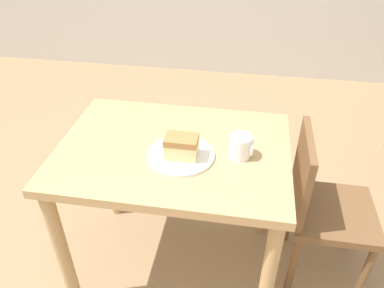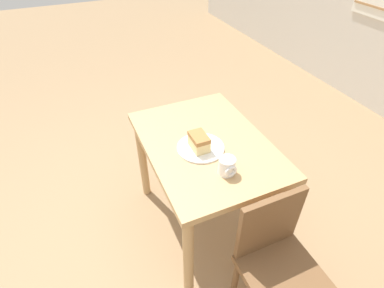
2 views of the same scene
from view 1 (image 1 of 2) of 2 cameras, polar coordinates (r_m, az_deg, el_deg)
The scene contains 5 objects.
dining_table_near at distance 1.67m, azimuth -2.78°, elevation -3.93°, with size 0.99×0.71×0.76m.
chair_near_window at distance 1.88m, azimuth 19.12°, elevation -8.75°, with size 0.39×0.39×0.81m.
plate at distance 1.54m, azimuth -1.70°, elevation -1.68°, with size 0.28×0.28×0.01m.
cake_slice at distance 1.50m, azimuth -1.61°, elevation -0.41°, with size 0.13×0.09×0.09m.
coffee_mug at distance 1.53m, azimuth 7.51°, elevation -0.40°, with size 0.10×0.09×0.10m.
Camera 1 is at (0.23, -0.72, 1.70)m, focal length 35.00 mm.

